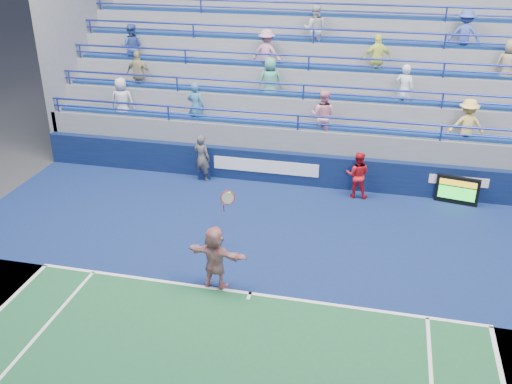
% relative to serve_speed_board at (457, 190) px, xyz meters
% --- Properties ---
extents(ground, '(120.00, 120.00, 0.00)m').
position_rel_serve_speed_board_xyz_m(ground, '(-5.18, -6.16, -0.46)').
color(ground, '#333538').
extents(sponsor_wall, '(18.00, 0.32, 1.10)m').
position_rel_serve_speed_board_xyz_m(sponsor_wall, '(-5.17, 0.34, 0.10)').
color(sponsor_wall, '#0B153D').
rests_on(sponsor_wall, ground).
extents(bleacher_stand, '(18.00, 5.60, 5.38)m').
position_rel_serve_speed_board_xyz_m(bleacher_stand, '(-5.18, 4.11, 1.09)').
color(bleacher_stand, slate).
rests_on(bleacher_stand, ground).
extents(serve_speed_board, '(1.31, 0.36, 0.91)m').
position_rel_serve_speed_board_xyz_m(serve_speed_board, '(0.00, 0.00, 0.00)').
color(serve_speed_board, black).
rests_on(serve_speed_board, ground).
extents(judge_chair, '(0.52, 0.53, 0.74)m').
position_rel_serve_speed_board_xyz_m(judge_chair, '(-8.34, 0.13, -0.22)').
color(judge_chair, '#0D193F').
rests_on(judge_chair, ground).
extents(tennis_player, '(1.57, 0.68, 2.63)m').
position_rel_serve_speed_board_xyz_m(tennis_player, '(-6.07, -6.03, 0.37)').
color(tennis_player, silver).
rests_on(tennis_player, ground).
extents(line_judge, '(0.67, 0.51, 1.63)m').
position_rel_serve_speed_board_xyz_m(line_judge, '(-8.33, -0.07, 0.36)').
color(line_judge, '#15173A').
rests_on(line_judge, ground).
extents(ball_girl, '(0.77, 0.61, 1.53)m').
position_rel_serve_speed_board_xyz_m(ball_girl, '(-3.09, -0.21, 0.31)').
color(ball_girl, red).
rests_on(ball_girl, ground).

